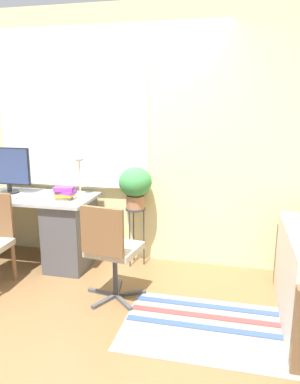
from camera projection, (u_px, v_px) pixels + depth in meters
The scene contains 11 objects.
ground_plane at pixel (88, 282), 3.67m from camera, with size 14.00×14.00×0.00m, color brown.
wall_back_with_window at pixel (107, 137), 4.06m from camera, with size 9.00×0.12×2.70m.
desk at pixel (15, 226), 4.11m from camera, with size 1.79×0.66×0.76m.
monitor at pixel (8, 169), 4.05m from camera, with size 0.52×0.21×0.50m.
mouse at pixel (15, 197), 3.84m from camera, with size 0.04×0.06×0.03m.
desk_lamp at pixel (79, 169), 3.91m from camera, with size 0.14×0.14×0.43m.
book_stack at pixel (65, 193), 3.80m from camera, with size 0.22×0.16×0.13m.
office_chair_swivel at pixel (111, 249), 3.23m from camera, with size 0.54×0.54×0.90m.
plant_stand at pixel (136, 217), 3.98m from camera, with size 0.21×0.21×0.64m.
potted_plant at pixel (135, 184), 3.89m from camera, with size 0.34×0.34×0.44m.
floor_rug_striped at pixel (210, 328), 2.92m from camera, with size 1.37×0.89×0.01m.
Camera 1 is at (1.37, -3.14, 1.71)m, focal length 35.00 mm.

